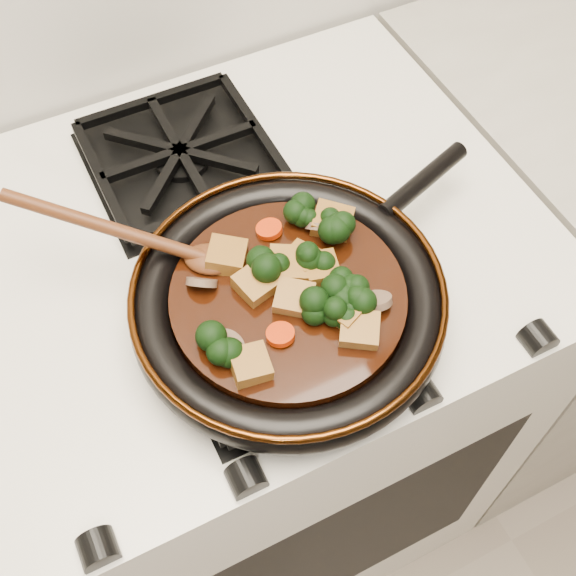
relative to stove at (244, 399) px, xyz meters
name	(u,v)px	position (x,y,z in m)	size (l,w,h in m)	color
stove	(244,399)	(0.00, 0.00, 0.00)	(0.76, 0.60, 0.90)	silver
burner_grate_front	(276,324)	(0.00, -0.14, 0.46)	(0.23, 0.23, 0.03)	black
burner_grate_back	(181,156)	(0.00, 0.14, 0.46)	(0.23, 0.23, 0.03)	black
skillet	(289,300)	(0.02, -0.14, 0.49)	(0.45, 0.34, 0.05)	black
braising_sauce	(288,299)	(0.02, -0.14, 0.50)	(0.25, 0.25, 0.02)	black
tofu_cube_0	(250,365)	(-0.06, -0.20, 0.52)	(0.04, 0.04, 0.02)	brown
tofu_cube_1	(227,256)	(-0.02, -0.07, 0.52)	(0.04, 0.04, 0.02)	brown
tofu_cube_2	(344,309)	(0.06, -0.18, 0.52)	(0.04, 0.04, 0.02)	brown
tofu_cube_3	(257,284)	(-0.01, -0.12, 0.52)	(0.04, 0.04, 0.02)	brown
tofu_cube_4	(359,330)	(0.06, -0.21, 0.52)	(0.04, 0.04, 0.02)	brown
tofu_cube_5	(332,222)	(0.10, -0.08, 0.52)	(0.04, 0.04, 0.02)	brown
tofu_cube_6	(302,260)	(0.05, -0.11, 0.52)	(0.03, 0.04, 0.02)	brown
tofu_cube_7	(294,299)	(0.02, -0.15, 0.52)	(0.04, 0.04, 0.02)	brown
tofu_cube_8	(289,267)	(0.03, -0.11, 0.52)	(0.04, 0.04, 0.02)	brown
tofu_cube_9	(321,270)	(0.06, -0.13, 0.52)	(0.04, 0.04, 0.02)	brown
broccoli_floret_0	(327,309)	(0.04, -0.18, 0.52)	(0.06, 0.06, 0.05)	black
broccoli_floret_1	(331,231)	(0.09, -0.09, 0.52)	(0.06, 0.06, 0.06)	black
broccoli_floret_2	(302,213)	(0.07, -0.06, 0.52)	(0.06, 0.06, 0.06)	black
broccoli_floret_3	(340,293)	(0.06, -0.17, 0.52)	(0.06, 0.06, 0.05)	black
broccoli_floret_4	(215,345)	(-0.08, -0.17, 0.52)	(0.06, 0.06, 0.05)	black
broccoli_floret_5	(337,313)	(0.05, -0.19, 0.52)	(0.05, 0.05, 0.05)	black
broccoli_floret_6	(319,260)	(0.06, -0.12, 0.52)	(0.06, 0.06, 0.06)	black
broccoli_floret_7	(271,263)	(0.01, -0.10, 0.52)	(0.06, 0.06, 0.06)	black
broccoli_floret_8	(355,299)	(0.07, -0.18, 0.52)	(0.06, 0.06, 0.05)	black
carrot_coin_0	(269,229)	(0.03, -0.05, 0.51)	(0.03, 0.03, 0.01)	red
carrot_coin_1	(349,299)	(0.07, -0.17, 0.51)	(0.03, 0.03, 0.01)	red
carrot_coin_2	(300,254)	(0.05, -0.10, 0.51)	(0.03, 0.03, 0.01)	red
carrot_coin_3	(280,334)	(-0.01, -0.18, 0.51)	(0.03, 0.03, 0.01)	red
mushroom_slice_0	(375,301)	(0.09, -0.19, 0.52)	(0.03, 0.03, 0.01)	brown
mushroom_slice_1	(226,347)	(-0.07, -0.17, 0.52)	(0.04, 0.04, 0.01)	brown
mushroom_slice_2	(202,282)	(-0.06, -0.09, 0.52)	(0.03, 0.03, 0.01)	brown
mushroom_slice_3	(320,227)	(0.09, -0.08, 0.52)	(0.03, 0.03, 0.01)	brown
wooden_spoon	(154,242)	(-0.09, -0.03, 0.53)	(0.13, 0.11, 0.22)	#4F2611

